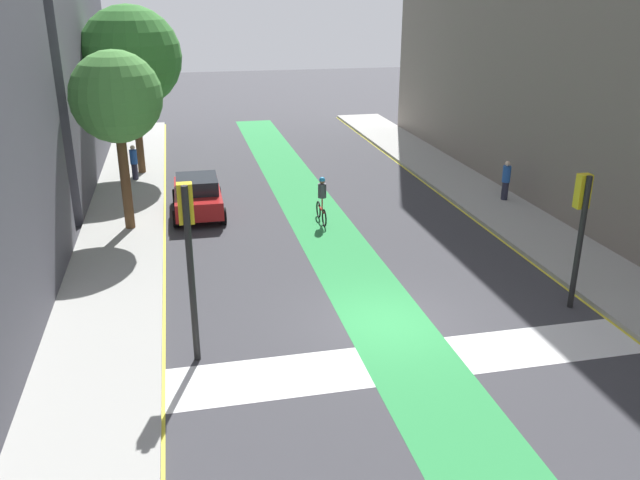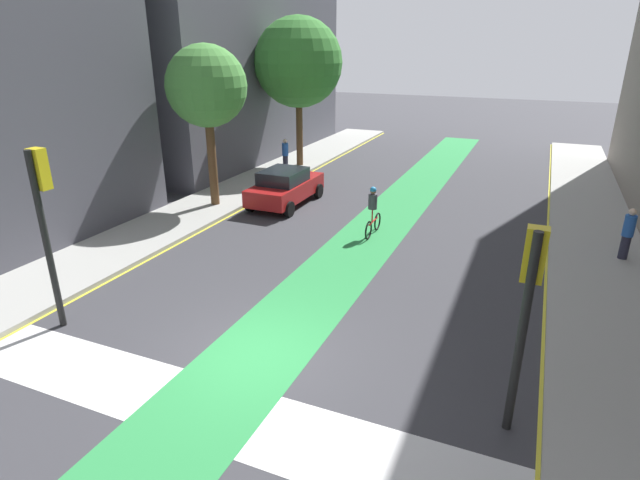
{
  "view_description": "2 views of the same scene",
  "coord_description": "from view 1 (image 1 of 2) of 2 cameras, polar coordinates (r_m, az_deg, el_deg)",
  "views": [
    {
      "loc": [
        -5.2,
        -14.95,
        8.47
      ],
      "look_at": [
        -0.95,
        4.25,
        0.89
      ],
      "focal_mm": 36.49,
      "sensor_mm": 36.0,
      "label": 1
    },
    {
      "loc": [
        5.2,
        -8.52,
        6.67
      ],
      "look_at": [
        -0.41,
        4.54,
        1.11
      ],
      "focal_mm": 28.71,
      "sensor_mm": 36.0,
      "label": 2
    }
  ],
  "objects": [
    {
      "name": "pedestrian_sidewalk_right_b",
      "position": [
        28.56,
        16.0,
        5.08
      ],
      "size": [
        0.34,
        0.34,
        1.68
      ],
      "color": "#262638",
      "rests_on": "sidewalk_right"
    },
    {
      "name": "cyclist_in_lane",
      "position": [
        25.03,
        0.16,
        3.63
      ],
      "size": [
        0.32,
        1.73,
        1.86
      ],
      "color": "black",
      "rests_on": "ground_plane"
    },
    {
      "name": "bike_lane_paint",
      "position": [
        17.94,
        5.88,
        -7.21
      ],
      "size": [
        2.4,
        60.0,
        0.01
      ],
      "primitive_type": "cube",
      "color": "#2D8C47",
      "rests_on": "ground_plane"
    },
    {
      "name": "sidewalk_left",
      "position": [
        17.3,
        -18.71,
        -9.2
      ],
      "size": [
        3.0,
        60.0,
        0.15
      ],
      "primitive_type": "cube",
      "color": "#9E9E99",
      "rests_on": "ground_plane"
    },
    {
      "name": "crosswalk_band",
      "position": [
        16.32,
        8.16,
        -10.42
      ],
      "size": [
        12.0,
        1.8,
        0.01
      ],
      "primitive_type": "cube",
      "color": "silver",
      "rests_on": "ground_plane"
    },
    {
      "name": "curb_stripe_right",
      "position": [
        20.51,
        22.16,
        -4.98
      ],
      "size": [
        0.16,
        60.0,
        0.01
      ],
      "primitive_type": "cube",
      "color": "yellow",
      "rests_on": "ground_plane"
    },
    {
      "name": "car_red_left_far",
      "position": [
        26.58,
        -10.69,
        3.93
      ],
      "size": [
        2.04,
        4.21,
        1.57
      ],
      "color": "#A51919",
      "rests_on": "ground_plane"
    },
    {
      "name": "street_tree_far",
      "position": [
        32.22,
        -16.27,
        15.13
      ],
      "size": [
        4.65,
        4.65,
        7.78
      ],
      "color": "brown",
      "rests_on": "sidewalk_left"
    },
    {
      "name": "curb_stripe_left",
      "position": [
        17.2,
        -13.66,
        -9.08
      ],
      "size": [
        0.16,
        60.0,
        0.01
      ],
      "primitive_type": "cube",
      "color": "yellow",
      "rests_on": "ground_plane"
    },
    {
      "name": "sidewalk_right",
      "position": [
        21.34,
        25.53,
        -4.3
      ],
      "size": [
        3.0,
        60.0,
        0.15
      ],
      "primitive_type": "cube",
      "color": "#9E9E99",
      "rests_on": "ground_plane"
    },
    {
      "name": "ground_plane",
      "position": [
        17.95,
        5.95,
        -7.21
      ],
      "size": [
        120.0,
        120.0,
        0.0
      ],
      "primitive_type": "plane",
      "color": "#38383D"
    },
    {
      "name": "traffic_signal_near_right",
      "position": [
        19.12,
        21.91,
        2.02
      ],
      "size": [
        0.35,
        0.52,
        3.87
      ],
      "color": "black",
      "rests_on": "ground_plane"
    },
    {
      "name": "pedestrian_sidewalk_left_a",
      "position": [
        31.74,
        -16.01,
        6.58
      ],
      "size": [
        0.34,
        0.34,
        1.62
      ],
      "color": "#262638",
      "rests_on": "sidewalk_left"
    },
    {
      "name": "street_tree_near",
      "position": [
        24.26,
        -17.44,
        11.8
      ],
      "size": [
        3.22,
        3.22,
        6.46
      ],
      "color": "brown",
      "rests_on": "sidewalk_left"
    },
    {
      "name": "traffic_signal_near_left",
      "position": [
        15.26,
        -11.47,
        0.02
      ],
      "size": [
        0.35,
        0.52,
        4.43
      ],
      "color": "black",
      "rests_on": "ground_plane"
    }
  ]
}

